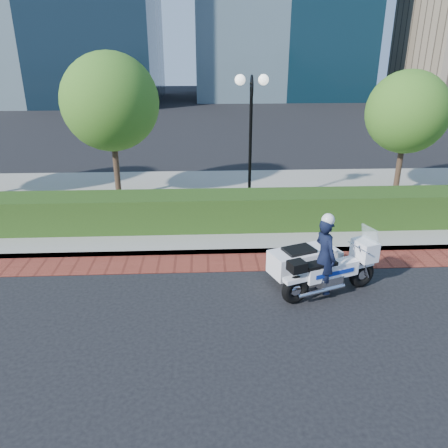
{
  "coord_description": "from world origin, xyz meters",
  "views": [
    {
      "loc": [
        -0.5,
        -8.41,
        5.04
      ],
      "look_at": [
        -0.0,
        1.65,
        1.0
      ],
      "focal_mm": 35.0,
      "sensor_mm": 36.0,
      "label": 1
    }
  ],
  "objects_px": {
    "tree_b": "(110,102)",
    "police_motorcycle": "(318,262)",
    "tree_c": "(407,112)",
    "lamppost": "(251,122)"
  },
  "relations": [
    {
      "from": "tree_b",
      "to": "police_motorcycle",
      "type": "bearing_deg",
      "value": -49.13
    },
    {
      "from": "tree_b",
      "to": "tree_c",
      "type": "bearing_deg",
      "value": -0.0
    },
    {
      "from": "lamppost",
      "to": "tree_c",
      "type": "bearing_deg",
      "value": 13.3
    },
    {
      "from": "tree_c",
      "to": "police_motorcycle",
      "type": "bearing_deg",
      "value": -125.21
    },
    {
      "from": "lamppost",
      "to": "tree_b",
      "type": "height_order",
      "value": "tree_b"
    },
    {
      "from": "lamppost",
      "to": "tree_c",
      "type": "xyz_separation_m",
      "value": [
        5.5,
        1.3,
        0.09
      ]
    },
    {
      "from": "tree_b",
      "to": "police_motorcycle",
      "type": "distance_m",
      "value": 8.86
    },
    {
      "from": "lamppost",
      "to": "police_motorcycle",
      "type": "relative_size",
      "value": 1.72
    },
    {
      "from": "tree_b",
      "to": "police_motorcycle",
      "type": "relative_size",
      "value": 2.0
    },
    {
      "from": "police_motorcycle",
      "to": "lamppost",
      "type": "bearing_deg",
      "value": 80.66
    }
  ]
}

